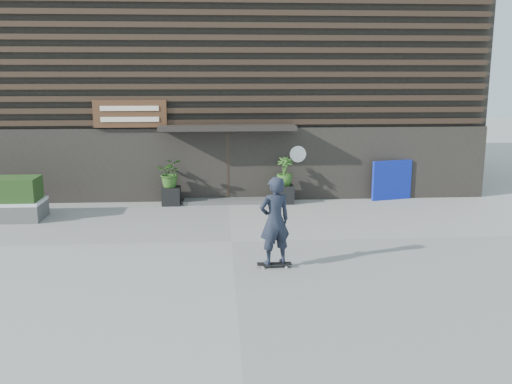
{
  "coord_description": "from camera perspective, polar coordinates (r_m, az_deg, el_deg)",
  "views": [
    {
      "loc": [
        -0.31,
        -14.31,
        4.31
      ],
      "look_at": [
        0.71,
        1.03,
        1.1
      ],
      "focal_mm": 40.03,
      "sensor_mm": 36.0,
      "label": 1
    }
  ],
  "objects": [
    {
      "name": "planter_pot_right",
      "position": [
        19.26,
        2.87,
        -0.23
      ],
      "size": [
        0.6,
        0.6,
        0.6
      ],
      "primitive_type": "cube",
      "color": "black",
      "rests_on": "ground"
    },
    {
      "name": "entrance_step",
      "position": [
        19.38,
        -2.8,
        -0.88
      ],
      "size": [
        3.0,
        0.8,
        0.12
      ],
      "primitive_type": "cube",
      "color": "#484846",
      "rests_on": "ground"
    },
    {
      "name": "blue_tarp",
      "position": [
        20.25,
        13.41,
        1.16
      ],
      "size": [
        1.45,
        0.45,
        1.37
      ],
      "primitive_type": "cube",
      "rotation": [
        0.0,
        0.0,
        0.23
      ],
      "color": "#0C1C9C",
      "rests_on": "ground"
    },
    {
      "name": "skateboarder",
      "position": [
        12.71,
        1.88,
        -2.9
      ],
      "size": [
        0.84,
        0.69,
        2.09
      ],
      "color": "black",
      "rests_on": "ground"
    },
    {
      "name": "bamboo_right",
      "position": [
        19.11,
        2.89,
        2.05
      ],
      "size": [
        0.54,
        0.54,
        0.96
      ],
      "primitive_type": "imported",
      "color": "#2D591E",
      "rests_on": "planter_pot_right"
    },
    {
      "name": "planter_pot_left",
      "position": [
        19.2,
        -8.47,
        -0.39
      ],
      "size": [
        0.6,
        0.6,
        0.6
      ],
      "primitive_type": "cube",
      "color": "black",
      "rests_on": "ground"
    },
    {
      "name": "bamboo_left",
      "position": [
        19.05,
        -8.54,
        1.91
      ],
      "size": [
        0.86,
        0.75,
        0.96
      ],
      "primitive_type": "imported",
      "color": "#2D591E",
      "rests_on": "planter_pot_left"
    },
    {
      "name": "ground",
      "position": [
        14.95,
        -2.47,
        -4.97
      ],
      "size": [
        80.0,
        80.0,
        0.0
      ],
      "primitive_type": "plane",
      "color": "gray",
      "rests_on": "ground"
    },
    {
      "name": "building",
      "position": [
        24.27,
        -3.13,
        11.02
      ],
      "size": [
        18.0,
        11.0,
        8.0
      ],
      "color": "black",
      "rests_on": "ground"
    }
  ]
}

